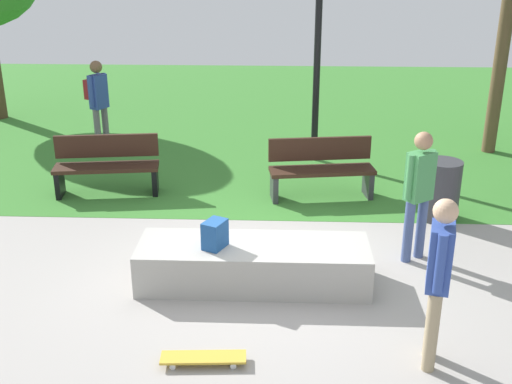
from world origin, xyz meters
TOP-DOWN VIEW (x-y plane):
  - ground_plane at (0.00, 0.00)m, footprint 28.00×28.00m
  - grass_lawn at (0.00, 7.80)m, footprint 26.60×12.39m
  - concrete_ledge at (-0.15, -0.17)m, footprint 2.64×0.83m
  - backpack_on_ledge at (-0.58, -0.25)m, footprint 0.30×0.34m
  - skater_performing_trick at (1.56, -1.59)m, footprint 0.27×0.42m
  - skater_watching at (1.81, 0.52)m, footprint 0.38×0.35m
  - skateboard_by_ledge at (-0.55, -1.70)m, footprint 0.81×0.25m
  - park_bench_near_lamppost at (0.77, 2.59)m, footprint 1.65×0.70m
  - park_bench_far_left at (-2.57, 2.60)m, footprint 1.65×0.68m
  - lamp_post at (0.75, 4.40)m, footprint 0.28×0.28m
  - trash_bin at (2.41, 1.80)m, footprint 0.54×0.54m
  - pedestrian_with_backpack at (-3.27, 4.78)m, footprint 0.43×0.42m

SIDE VIEW (x-z plane):
  - ground_plane at x=0.00m, z-range 0.00..0.00m
  - grass_lawn at x=0.00m, z-range 0.00..0.01m
  - skateboard_by_ledge at x=-0.55m, z-range 0.02..0.10m
  - concrete_ledge at x=-0.15m, z-range 0.00..0.49m
  - trash_bin at x=2.41m, z-range 0.00..0.86m
  - park_bench_near_lamppost at x=0.77m, z-range 0.03..0.94m
  - park_bench_far_left at x=-2.57m, z-range 0.03..0.94m
  - backpack_on_ledge at x=-0.58m, z-range 0.49..0.81m
  - skater_watching at x=1.81m, z-range 0.13..1.78m
  - skater_performing_trick at x=1.56m, z-range 0.14..1.79m
  - pedestrian_with_backpack at x=-3.27m, z-range 0.17..1.88m
  - lamp_post at x=0.75m, z-range 0.44..4.37m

